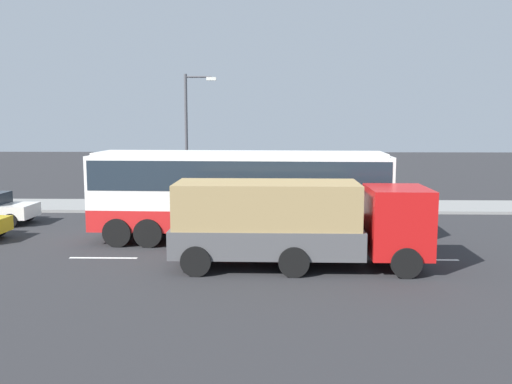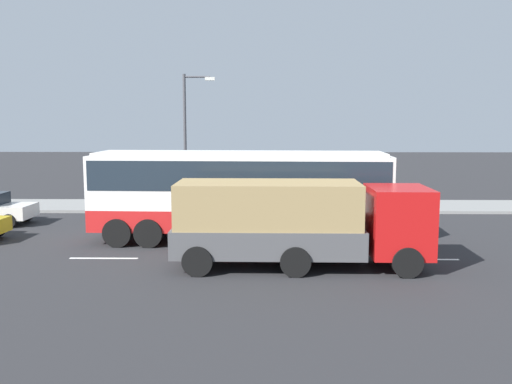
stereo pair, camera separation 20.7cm
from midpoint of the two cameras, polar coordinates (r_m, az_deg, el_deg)
name	(u,v)px [view 1 (the left image)]	position (r m, az deg, el deg)	size (l,w,h in m)	color
ground_plane	(205,241)	(22.48, -4.99, -4.99)	(120.00, 120.00, 0.00)	#28282B
sidewalk_curb	(223,206)	(30.73, -3.25, -1.44)	(80.00, 4.00, 0.15)	gray
lane_centreline	(105,258)	(20.33, -14.94, -6.55)	(25.37, 0.16, 0.01)	white
coach_bus	(240,187)	(21.82, -1.39, 0.56)	(11.70, 3.06, 3.58)	red
cargo_truck	(297,220)	(18.19, 4.55, -2.90)	(8.30, 2.68, 2.82)	red
pedestrian_near_curb	(137,188)	(30.78, -11.91, 0.38)	(0.32, 0.32, 1.68)	brown
pedestrian_at_crossing	(167,187)	(30.33, -8.94, 0.46)	(0.32, 0.32, 1.77)	#38334C
street_lamp	(189,132)	(29.20, -6.65, 6.09)	(1.67, 0.24, 7.00)	#47474C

